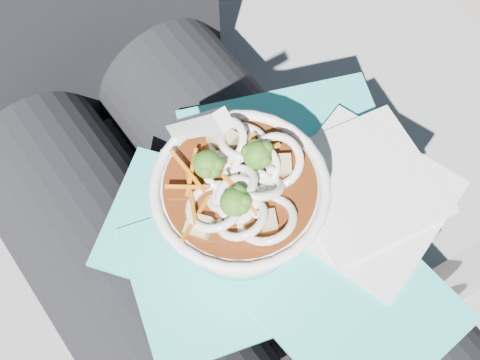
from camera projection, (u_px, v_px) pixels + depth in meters
stone_ledge at (164, 261)px, 1.00m from camera, size 1.05×0.60×0.48m
lap at (214, 264)px, 0.66m from camera, size 0.32×0.48×0.15m
person_body at (162, 189)px, 0.68m from camera, size 0.34×0.94×1.03m
plastic_bag at (261, 234)px, 0.59m from camera, size 0.33×0.33×0.01m
napkins at (363, 192)px, 0.60m from camera, size 0.18×0.18×0.01m
udon_bowl at (240, 201)px, 0.54m from camera, size 0.14×0.15×0.19m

